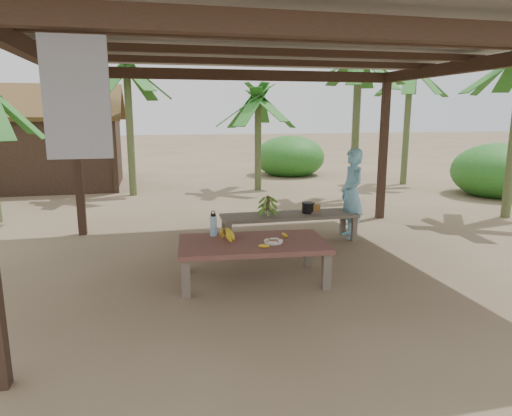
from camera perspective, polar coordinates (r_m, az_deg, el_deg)
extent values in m
plane|color=brown|center=(6.35, 2.40, -7.06)|extent=(80.00, 80.00, 0.00)
cube|color=black|center=(8.20, -21.47, 6.07)|extent=(0.13, 0.13, 2.70)
cube|color=black|center=(9.24, 15.61, 7.00)|extent=(0.13, 0.13, 2.70)
cube|color=black|center=(3.90, 12.47, 21.16)|extent=(5.80, 0.14, 0.18)
cube|color=black|center=(8.27, -1.86, 16.28)|extent=(5.80, 0.14, 0.18)
cube|color=black|center=(5.94, -25.68, 16.97)|extent=(0.14, 4.80, 0.18)
cube|color=black|center=(7.31, 25.16, 15.82)|extent=(0.14, 4.80, 0.18)
cube|color=slate|center=(6.07, 2.65, 20.02)|extent=(6.60, 5.60, 0.06)
cube|color=slate|center=(3.52, -21.50, 12.67)|extent=(0.45, 0.05, 0.85)
cube|color=brown|center=(5.26, -8.76, -8.70)|extent=(0.11, 0.11, 0.44)
cube|color=brown|center=(5.49, 8.79, -7.83)|extent=(0.11, 0.11, 0.44)
cube|color=brown|center=(6.05, -8.73, -5.94)|extent=(0.11, 0.11, 0.44)
cube|color=brown|center=(6.25, 6.53, -5.31)|extent=(0.11, 0.11, 0.44)
cube|color=maroon|center=(5.63, -0.43, -4.51)|extent=(1.88, 1.15, 0.06)
cube|color=brown|center=(7.00, -3.40, -3.57)|extent=(0.08, 0.08, 0.40)
cube|color=brown|center=(7.59, 12.16, -2.60)|extent=(0.08, 0.08, 0.40)
cube|color=brown|center=(7.44, -3.97, -2.65)|extent=(0.08, 0.08, 0.40)
cube|color=brown|center=(7.99, 10.80, -1.81)|extent=(0.08, 0.08, 0.40)
cube|color=brown|center=(7.39, 4.20, -0.96)|extent=(2.21, 0.62, 0.05)
cylinder|color=white|center=(5.56, 2.18, -4.33)|extent=(0.21, 0.21, 0.01)
cylinder|color=white|center=(5.56, 2.18, -4.17)|extent=(0.23, 0.23, 0.02)
cube|color=brown|center=(5.56, 2.18, -4.11)|extent=(0.13, 0.11, 0.02)
ellipsoid|color=yellow|center=(5.36, 1.03, -4.76)|extent=(0.15, 0.05, 0.04)
ellipsoid|color=yellow|center=(5.84, 3.61, -3.39)|extent=(0.07, 0.14, 0.04)
cylinder|color=#3F8AC6|center=(5.88, -5.35, -2.24)|extent=(0.09, 0.09, 0.26)
cylinder|color=black|center=(5.85, -5.37, -0.88)|extent=(0.06, 0.06, 0.03)
torus|color=black|center=(5.84, -5.38, -0.59)|extent=(0.06, 0.01, 0.06)
cylinder|color=black|center=(7.48, 6.53, 0.01)|extent=(0.20, 0.20, 0.17)
imported|color=#6FB5D3|center=(7.70, 11.89, 1.78)|extent=(0.37, 0.55, 1.49)
cube|color=black|center=(14.12, -25.01, 6.41)|extent=(4.00, 3.00, 2.00)
cube|color=brown|center=(13.26, -26.26, 11.88)|extent=(4.40, 1.73, 1.00)
cube|color=brown|center=(14.92, -24.81, 11.86)|extent=(4.40, 1.73, 1.00)
cylinder|color=#596638|center=(11.22, 12.36, 9.71)|extent=(0.18, 0.18, 3.40)
cylinder|color=#596638|center=(12.33, 0.25, 8.04)|extent=(0.18, 0.18, 2.50)
cylinder|color=#596638|center=(11.89, -15.48, 9.24)|extent=(0.18, 0.18, 3.22)
cylinder|color=#596638|center=(14.02, 18.32, 9.65)|extent=(0.18, 0.18, 3.35)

